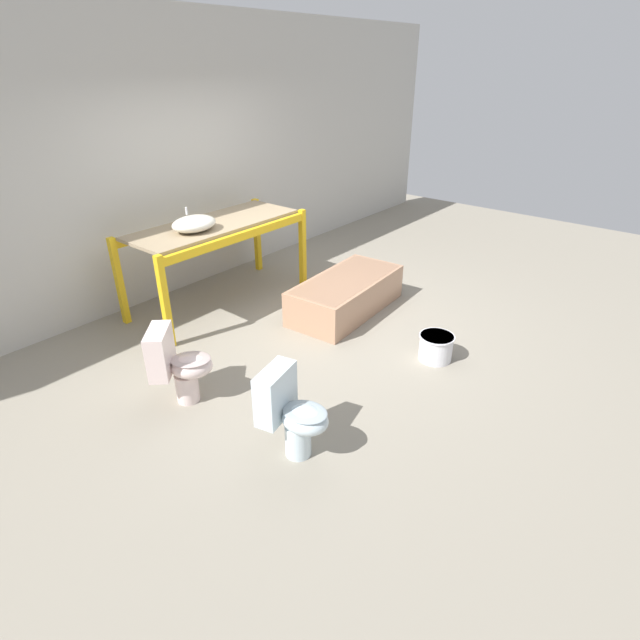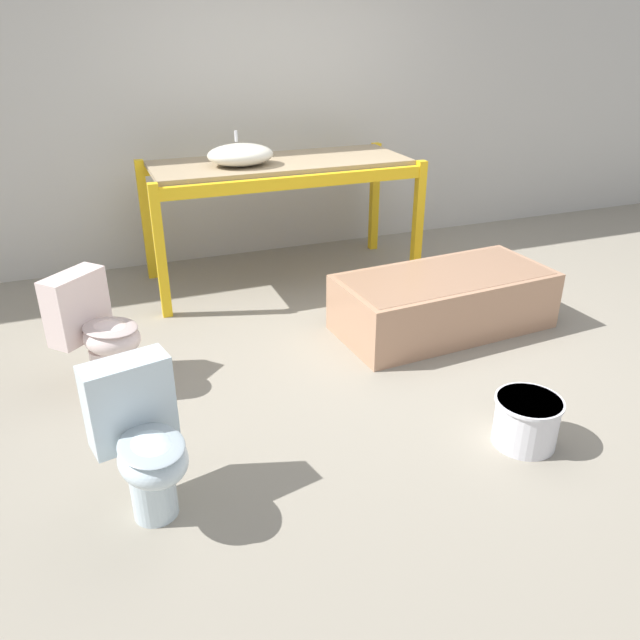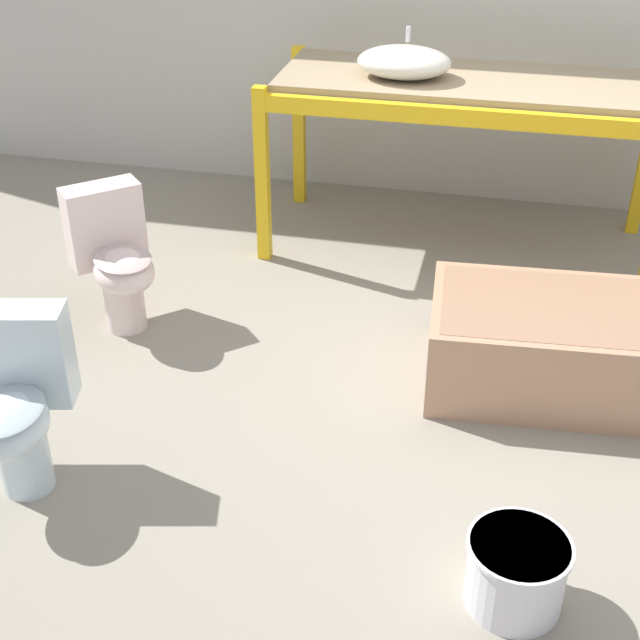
{
  "view_description": "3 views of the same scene",
  "coord_description": "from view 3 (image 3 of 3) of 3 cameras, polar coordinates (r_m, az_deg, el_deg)",
  "views": [
    {
      "loc": [
        -3.76,
        -3.17,
        2.65
      ],
      "look_at": [
        -0.78,
        -0.73,
        0.63
      ],
      "focal_mm": 28.0,
      "sensor_mm": 36.0,
      "label": 1
    },
    {
      "loc": [
        -1.72,
        -3.49,
        2.0
      ],
      "look_at": [
        -0.65,
        -0.69,
        0.55
      ],
      "focal_mm": 35.0,
      "sensor_mm": 36.0,
      "label": 2
    },
    {
      "loc": [
        0.06,
        -3.54,
        2.37
      ],
      "look_at": [
        -0.62,
        -0.58,
        0.51
      ],
      "focal_mm": 50.0,
      "sensor_mm": 36.0,
      "label": 3
    }
  ],
  "objects": [
    {
      "name": "toilet_near",
      "position": [
        3.54,
        -18.81,
        -4.9
      ],
      "size": [
        0.43,
        0.56,
        0.7
      ],
      "rotation": [
        0.0,
        0.0,
        0.23
      ],
      "color": "silver",
      "rests_on": "ground_plane"
    },
    {
      "name": "shelving_rack",
      "position": [
        5.05,
        9.29,
        13.68
      ],
      "size": [
        2.16,
        0.9,
        1.0
      ],
      "color": "yellow",
      "rests_on": "ground_plane"
    },
    {
      "name": "sink_basin",
      "position": [
        4.95,
        5.41,
        16.11
      ],
      "size": [
        0.51,
        0.39,
        0.24
      ],
      "color": "silver",
      "rests_on": "shelving_rack"
    },
    {
      "name": "ground_plane",
      "position": [
        4.26,
        9.93,
        -2.94
      ],
      "size": [
        12.0,
        12.0,
        0.0
      ],
      "primitive_type": "plane",
      "color": "gray"
    },
    {
      "name": "bathtub_main",
      "position": [
        4.12,
        17.58,
        -1.47
      ],
      "size": [
        1.55,
        0.8,
        0.41
      ],
      "rotation": [
        0.0,
        0.0,
        0.07
      ],
      "color": "tan",
      "rests_on": "ground_plane"
    },
    {
      "name": "toilet_far",
      "position": [
        4.46,
        -12.94,
        3.98
      ],
      "size": [
        0.58,
        0.59,
        0.7
      ],
      "rotation": [
        0.0,
        0.0,
        0.75
      ],
      "color": "silver",
      "rests_on": "ground_plane"
    },
    {
      "name": "bucket_white",
      "position": [
        3.11,
        12.44,
        -15.43
      ],
      "size": [
        0.35,
        0.35,
        0.26
      ],
      "color": "silver",
      "rests_on": "ground_plane"
    }
  ]
}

